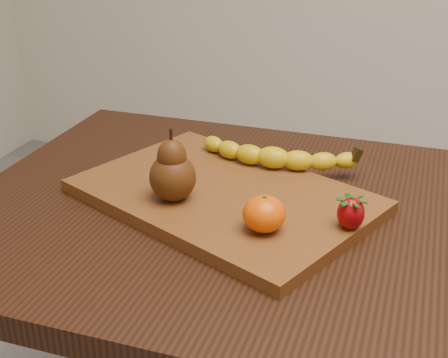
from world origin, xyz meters
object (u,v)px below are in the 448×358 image
(cutting_board, at_px, (224,196))
(mandarin, at_px, (264,214))
(table, at_px, (276,266))
(pear, at_px, (172,165))

(cutting_board, relative_size, mandarin, 7.42)
(cutting_board, height_order, mandarin, mandarin)
(table, xyz_separation_m, mandarin, (0.00, -0.09, 0.14))
(table, distance_m, pear, 0.24)
(table, relative_size, mandarin, 16.48)
(pear, xyz_separation_m, mandarin, (0.16, -0.05, -0.03))
(cutting_board, bearing_deg, mandarin, -24.26)
(pear, bearing_deg, mandarin, -17.63)
(cutting_board, distance_m, mandarin, 0.14)
(table, height_order, cutting_board, cutting_board)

